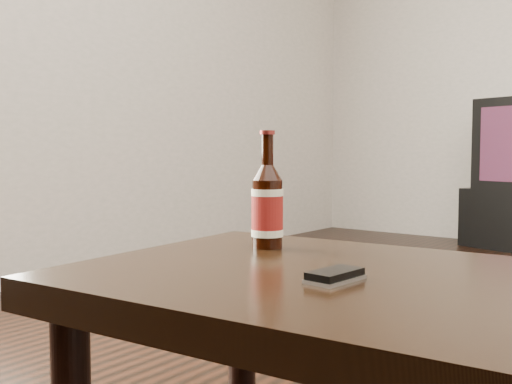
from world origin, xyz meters
The scene contains 3 objects.
coffee_table centered at (-0.39, -0.32, 0.37)m, with size 1.18×0.75×0.42m.
beer_bottle centered at (-0.75, -0.20, 0.51)m, with size 0.08×0.08×0.25m.
phone centered at (-0.48, -0.39, 0.43)m, with size 0.06×0.10×0.02m.
Camera 1 is at (-0.00, -1.19, 0.63)m, focal length 42.00 mm.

